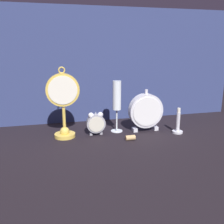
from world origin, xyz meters
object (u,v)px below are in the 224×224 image
pocket_watch_on_stand (63,105)px  wine_cork (130,138)px  alarm_clock_twin_bell (96,123)px  mantel_clock_silver (146,111)px  brass_candlestick (178,125)px  champagne_flute (117,99)px

pocket_watch_on_stand → wine_cork: size_ratio=7.44×
alarm_clock_twin_bell → wine_cork: bearing=-37.8°
mantel_clock_silver → brass_candlestick: mantel_clock_silver is taller
pocket_watch_on_stand → wine_cork: bearing=-21.9°
alarm_clock_twin_bell → mantel_clock_silver: 0.24m
alarm_clock_twin_bell → brass_candlestick: bearing=-10.0°
champagne_flute → wine_cork: (0.03, -0.13, -0.15)m
alarm_clock_twin_bell → champagne_flute: bearing=14.0°
alarm_clock_twin_bell → brass_candlestick: size_ratio=0.89×
alarm_clock_twin_bell → mantel_clock_silver: (0.24, 0.00, 0.04)m
pocket_watch_on_stand → mantel_clock_silver: (0.38, -0.01, -0.05)m
champagne_flute → wine_cork: 0.20m
brass_candlestick → wine_cork: brass_candlestick is taller
alarm_clock_twin_bell → brass_candlestick: brass_candlestick is taller
pocket_watch_on_stand → wine_cork: (0.27, -0.11, -0.14)m
alarm_clock_twin_bell → wine_cork: 0.17m
mantel_clock_silver → wine_cork: (-0.11, -0.10, -0.09)m
pocket_watch_on_stand → alarm_clock_twin_bell: pocket_watch_on_stand is taller
brass_candlestick → mantel_clock_silver: bearing=153.6°
mantel_clock_silver → wine_cork: bearing=-136.6°
champagne_flute → brass_candlestick: champagne_flute is taller
pocket_watch_on_stand → brass_candlestick: 0.53m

